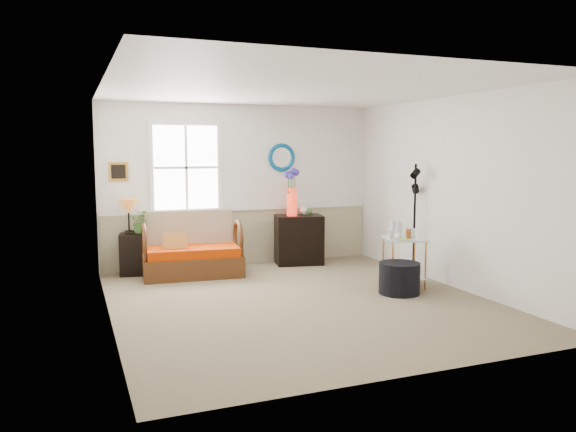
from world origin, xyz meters
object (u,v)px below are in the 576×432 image
object	(u,v)px
side_table	(404,263)
ottoman	(399,278)
floor_lamp	(414,221)
cabinet	(299,240)
lamp_stand	(132,254)
loveseat	(192,244)

from	to	relation	value
side_table	ottoman	bearing A→B (deg)	-131.04
side_table	floor_lamp	world-z (taller)	floor_lamp
cabinet	side_table	world-z (taller)	cabinet
lamp_stand	floor_lamp	world-z (taller)	floor_lamp
cabinet	floor_lamp	world-z (taller)	floor_lamp
lamp_stand	cabinet	bearing A→B (deg)	-3.43
loveseat	floor_lamp	distance (m)	3.31
side_table	floor_lamp	bearing A→B (deg)	45.32
loveseat	lamp_stand	xyz separation A→B (m)	(-0.83, 0.39, -0.16)
ottoman	lamp_stand	bearing A→B (deg)	142.10
loveseat	cabinet	bearing A→B (deg)	12.13
loveseat	cabinet	xyz separation A→B (m)	(1.82, 0.23, -0.07)
loveseat	side_table	bearing A→B (deg)	-29.65
loveseat	ottoman	world-z (taller)	loveseat
loveseat	cabinet	world-z (taller)	loveseat
loveseat	side_table	distance (m)	3.10
loveseat	lamp_stand	bearing A→B (deg)	159.50
floor_lamp	ottoman	world-z (taller)	floor_lamp
cabinet	lamp_stand	bearing A→B (deg)	-172.25
lamp_stand	cabinet	distance (m)	2.66
loveseat	floor_lamp	size ratio (longest dim) A/B	0.86
cabinet	side_table	distance (m)	2.12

